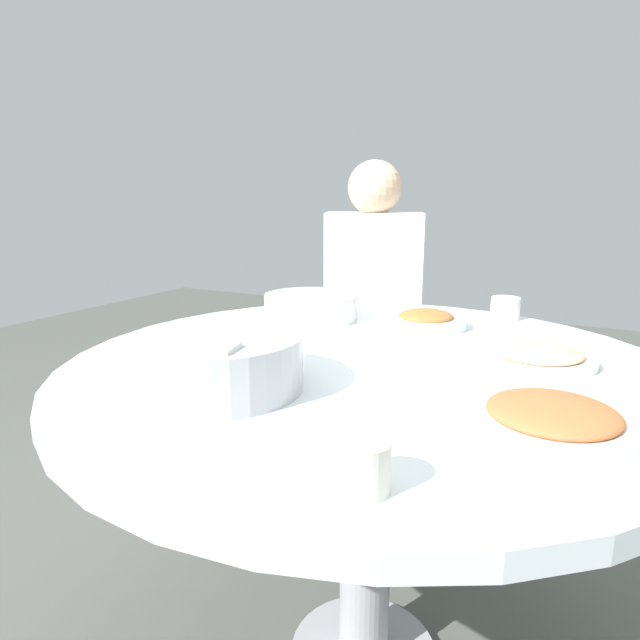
{
  "coord_description": "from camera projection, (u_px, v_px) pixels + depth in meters",
  "views": [
    {
      "loc": [
        -0.4,
        1.01,
        1.08
      ],
      "look_at": [
        0.12,
        -0.0,
        0.82
      ],
      "focal_mm": 30.44,
      "sensor_mm": 36.0,
      "label": 1
    }
  ],
  "objects": [
    {
      "name": "round_dining_table",
      "position": [
        368.0,
        405.0,
        1.15
      ],
      "size": [
        1.26,
        1.26,
        0.75
      ],
      "color": "#99999E",
      "rests_on": "ground"
    },
    {
      "name": "rice_bowl",
      "position": [
        217.0,
        361.0,
        0.95
      ],
      "size": [
        0.31,
        0.31,
        0.11
      ],
      "color": "#B2B5BA",
      "rests_on": "round_dining_table"
    },
    {
      "name": "soup_bowl",
      "position": [
        311.0,
        307.0,
        1.51
      ],
      "size": [
        0.28,
        0.26,
        0.07
      ],
      "color": "silver",
      "rests_on": "round_dining_table"
    },
    {
      "name": "dish_noodles",
      "position": [
        538.0,
        355.0,
        1.11
      ],
      "size": [
        0.23,
        0.23,
        0.04
      ],
      "color": "white",
      "rests_on": "round_dining_table"
    },
    {
      "name": "dish_stirfry",
      "position": [
        426.0,
        320.0,
        1.41
      ],
      "size": [
        0.21,
        0.21,
        0.05
      ],
      "color": "white",
      "rests_on": "round_dining_table"
    },
    {
      "name": "dish_eggplant",
      "position": [
        209.0,
        332.0,
        1.3
      ],
      "size": [
        0.19,
        0.19,
        0.04
      ],
      "color": "white",
      "rests_on": "round_dining_table"
    },
    {
      "name": "dish_tofu_braise",
      "position": [
        552.0,
        418.0,
        0.79
      ],
      "size": [
        0.24,
        0.24,
        0.04
      ],
      "color": "white",
      "rests_on": "round_dining_table"
    },
    {
      "name": "tea_cup_near",
      "position": [
        360.0,
        465.0,
        0.63
      ],
      "size": [
        0.07,
        0.07,
        0.06
      ],
      "primitive_type": "cylinder",
      "color": "silver",
      "rests_on": "round_dining_table"
    },
    {
      "name": "tea_cup_far",
      "position": [
        505.0,
        308.0,
        1.5
      ],
      "size": [
        0.08,
        0.08,
        0.06
      ],
      "primitive_type": "cylinder",
      "color": "white",
      "rests_on": "round_dining_table"
    },
    {
      "name": "stool_for_diner_left",
      "position": [
        370.0,
        424.0,
        2.09
      ],
      "size": [
        0.37,
        0.37,
        0.44
      ],
      "primitive_type": "cylinder",
      "color": "brown",
      "rests_on": "ground"
    },
    {
      "name": "diner_left",
      "position": [
        373.0,
        286.0,
        1.97
      ],
      "size": [
        0.42,
        0.43,
        0.76
      ],
      "color": "#2D333D",
      "rests_on": "stool_for_diner_left"
    }
  ]
}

